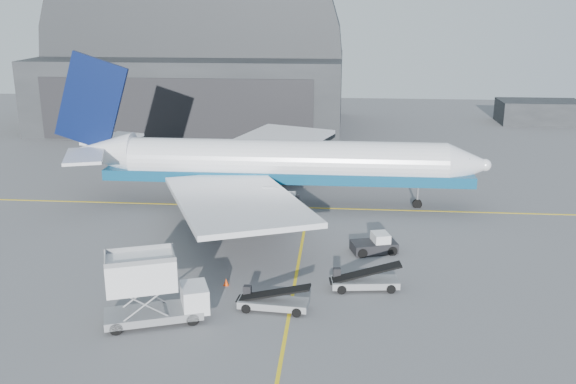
# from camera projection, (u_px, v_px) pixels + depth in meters

# --- Properties ---
(ground) EXTENTS (200.00, 200.00, 0.00)m
(ground) POSITION_uv_depth(u_px,v_px,m) (294.00, 290.00, 48.19)
(ground) COLOR #565659
(ground) RESTS_ON ground
(taxi_lines) EXTENTS (80.00, 42.12, 0.02)m
(taxi_lines) POSITION_uv_depth(u_px,v_px,m) (304.00, 232.00, 60.28)
(taxi_lines) COLOR yellow
(taxi_lines) RESTS_ON ground
(hangar) EXTENTS (50.00, 28.30, 28.00)m
(hangar) POSITION_uv_depth(u_px,v_px,m) (195.00, 70.00, 109.26)
(hangar) COLOR black
(hangar) RESTS_ON ground
(distant_bldg_a) EXTENTS (14.00, 8.00, 4.00)m
(distant_bldg_a) POSITION_uv_depth(u_px,v_px,m) (538.00, 123.00, 113.79)
(distant_bldg_a) COLOR black
(distant_bldg_a) RESTS_ON ground
(airliner) EXTENTS (45.81, 44.42, 16.08)m
(airliner) POSITION_uv_depth(u_px,v_px,m) (269.00, 163.00, 67.33)
(airliner) COLOR white
(airliner) RESTS_ON ground
(catering_truck) EXTENTS (7.35, 4.73, 4.74)m
(catering_truck) POSITION_uv_depth(u_px,v_px,m) (151.00, 289.00, 42.71)
(catering_truck) COLOR gray
(catering_truck) RESTS_ON ground
(pushback_tug) EXTENTS (4.22, 3.10, 1.75)m
(pushback_tug) POSITION_uv_depth(u_px,v_px,m) (375.00, 245.00, 55.26)
(pushback_tug) COLOR black
(pushback_tug) RESTS_ON ground
(belt_loader_a) EXTENTS (5.29, 2.18, 1.99)m
(belt_loader_a) POSITION_uv_depth(u_px,v_px,m) (273.00, 302.00, 44.96)
(belt_loader_a) COLOR gray
(belt_loader_a) RESTS_ON ground
(belt_loader_b) EXTENTS (5.47, 2.39, 2.05)m
(belt_loader_b) POSITION_uv_depth(u_px,v_px,m) (364.00, 281.00, 48.21)
(belt_loader_b) COLOR gray
(belt_loader_b) RESTS_ON ground
(traffic_cone) EXTENTS (0.39, 0.39, 0.56)m
(traffic_cone) POSITION_uv_depth(u_px,v_px,m) (226.00, 282.00, 48.91)
(traffic_cone) COLOR #F84107
(traffic_cone) RESTS_ON ground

